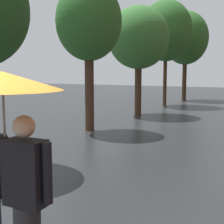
# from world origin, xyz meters

# --- Properties ---
(street_tree_1) EXTENTS (2.25, 2.25, 5.12)m
(street_tree_1) POSITION_xyz_m (-2.89, 7.18, 3.73)
(street_tree_1) COLOR #473323
(street_tree_1) RESTS_ON ground
(street_tree_2) EXTENTS (2.86, 2.86, 5.10)m
(street_tree_2) POSITION_xyz_m (-2.90, 11.72, 3.61)
(street_tree_2) COLOR #473323
(street_tree_2) RESTS_ON ground
(street_tree_3) EXTENTS (3.09, 3.09, 6.24)m
(street_tree_3) POSITION_xyz_m (-3.02, 16.26, 4.44)
(street_tree_3) COLOR #473323
(street_tree_3) RESTS_ON ground
(street_tree_4) EXTENTS (3.17, 3.17, 6.24)m
(street_tree_4) POSITION_xyz_m (-2.89, 20.36, 4.36)
(street_tree_4) COLOR #473323
(street_tree_4) RESTS_ON ground
(couple_under_umbrella) EXTENTS (1.15, 1.15, 2.10)m
(couple_under_umbrella) POSITION_xyz_m (0.58, -0.22, 1.41)
(couple_under_umbrella) COLOR #1E233D
(couple_under_umbrella) RESTS_ON ground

